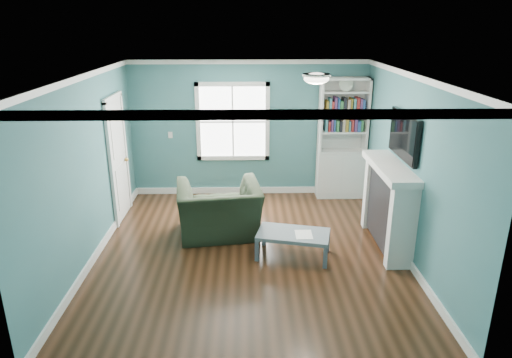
{
  "coord_description": "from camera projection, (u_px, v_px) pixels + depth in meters",
  "views": [
    {
      "loc": [
        -0.04,
        -6.07,
        3.26
      ],
      "look_at": [
        0.1,
        0.4,
        1.02
      ],
      "focal_mm": 32.0,
      "sensor_mm": 36.0,
      "label": 1
    }
  ],
  "objects": [
    {
      "name": "tv",
      "position": [
        404.0,
        136.0,
        6.47
      ],
      "size": [
        0.06,
        1.1,
        0.65
      ],
      "primitive_type": "cube",
      "color": "black",
      "rests_on": "fireplace"
    },
    {
      "name": "coffee_table",
      "position": [
        293.0,
        236.0,
        6.6
      ],
      "size": [
        1.13,
        0.78,
        0.37
      ],
      "rotation": [
        0.0,
        0.0,
        -0.23
      ],
      "color": "#515661",
      "rests_on": "ground"
    },
    {
      "name": "bookshelf",
      "position": [
        341.0,
        151.0,
        8.7
      ],
      "size": [
        0.9,
        0.35,
        2.31
      ],
      "color": "silver",
      "rests_on": "ground"
    },
    {
      "name": "floor",
      "position": [
        250.0,
        252.0,
        6.8
      ],
      "size": [
        5.0,
        5.0,
        0.0
      ],
      "primitive_type": "plane",
      "color": "black",
      "rests_on": "ground"
    },
    {
      "name": "door",
      "position": [
        118.0,
        158.0,
        7.73
      ],
      "size": [
        0.12,
        0.98,
        2.17
      ],
      "color": "silver",
      "rests_on": "ground"
    },
    {
      "name": "recliner",
      "position": [
        219.0,
        202.0,
        7.2
      ],
      "size": [
        1.39,
        1.01,
        1.12
      ],
      "primitive_type": "imported",
      "rotation": [
        0.0,
        0.0,
        -3.0
      ],
      "color": "black",
      "rests_on": "ground"
    },
    {
      "name": "room_walls",
      "position": [
        249.0,
        150.0,
        6.28
      ],
      "size": [
        5.0,
        5.0,
        5.0
      ],
      "color": "#366E74",
      "rests_on": "ground"
    },
    {
      "name": "light_switch",
      "position": [
        170.0,
        135.0,
        8.72
      ],
      "size": [
        0.08,
        0.01,
        0.12
      ],
      "primitive_type": "cube",
      "color": "white",
      "rests_on": "room_walls"
    },
    {
      "name": "ceiling_fixture",
      "position": [
        316.0,
        78.0,
        6.08
      ],
      "size": [
        0.38,
        0.38,
        0.15
      ],
      "color": "white",
      "rests_on": "room_walls"
    },
    {
      "name": "window",
      "position": [
        233.0,
        122.0,
        8.67
      ],
      "size": [
        1.4,
        0.06,
        1.5
      ],
      "color": "white",
      "rests_on": "room_walls"
    },
    {
      "name": "fireplace",
      "position": [
        388.0,
        207.0,
        6.82
      ],
      "size": [
        0.44,
        1.58,
        1.3
      ],
      "color": "black",
      "rests_on": "ground"
    },
    {
      "name": "paper_sheet",
      "position": [
        304.0,
        234.0,
        6.52
      ],
      "size": [
        0.24,
        0.31,
        0.0
      ],
      "primitive_type": "cube",
      "rotation": [
        0.0,
        0.0,
        -0.01
      ],
      "color": "white",
      "rests_on": "coffee_table"
    },
    {
      "name": "trim",
      "position": [
        250.0,
        174.0,
        6.39
      ],
      "size": [
        4.5,
        5.0,
        2.6
      ],
      "color": "white",
      "rests_on": "ground"
    }
  ]
}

